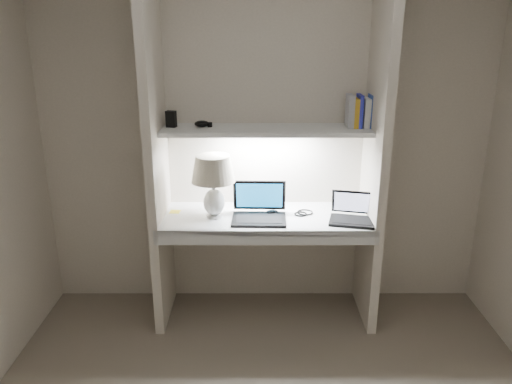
{
  "coord_description": "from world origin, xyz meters",
  "views": [
    {
      "loc": [
        -0.07,
        -2.0,
        2.02
      ],
      "look_at": [
        -0.07,
        1.05,
        1.0
      ],
      "focal_mm": 35.0,
      "sensor_mm": 36.0,
      "label": 1
    }
  ],
  "objects_px": {
    "laptop_netbook": "(353,214)",
    "speaker": "(256,196)",
    "laptop_main": "(259,210)",
    "book_row": "(362,112)",
    "table_lamp": "(213,176)"
  },
  "relations": [
    {
      "from": "laptop_netbook",
      "to": "speaker",
      "type": "relative_size",
      "value": 2.2
    },
    {
      "from": "speaker",
      "to": "laptop_main",
      "type": "bearing_deg",
      "value": -93.35
    },
    {
      "from": "speaker",
      "to": "book_row",
      "type": "height_order",
      "value": "book_row"
    },
    {
      "from": "laptop_netbook",
      "to": "speaker",
      "type": "distance_m",
      "value": 0.71
    },
    {
      "from": "laptop_main",
      "to": "speaker",
      "type": "distance_m",
      "value": 0.23
    },
    {
      "from": "laptop_main",
      "to": "book_row",
      "type": "xyz_separation_m",
      "value": [
        0.69,
        0.17,
        0.64
      ]
    },
    {
      "from": "laptop_netbook",
      "to": "speaker",
      "type": "height_order",
      "value": "laptop_netbook"
    },
    {
      "from": "laptop_netbook",
      "to": "book_row",
      "type": "bearing_deg",
      "value": 87.17
    },
    {
      "from": "table_lamp",
      "to": "laptop_netbook",
      "type": "xyz_separation_m",
      "value": [
        0.94,
        -0.06,
        -0.25
      ]
    },
    {
      "from": "laptop_netbook",
      "to": "book_row",
      "type": "height_order",
      "value": "book_row"
    },
    {
      "from": "table_lamp",
      "to": "speaker",
      "type": "distance_m",
      "value": 0.42
    },
    {
      "from": "table_lamp",
      "to": "book_row",
      "type": "height_order",
      "value": "book_row"
    },
    {
      "from": "laptop_main",
      "to": "laptop_netbook",
      "type": "bearing_deg",
      "value": -2.65
    },
    {
      "from": "laptop_main",
      "to": "speaker",
      "type": "bearing_deg",
      "value": 97.06
    },
    {
      "from": "laptop_main",
      "to": "book_row",
      "type": "height_order",
      "value": "book_row"
    }
  ]
}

